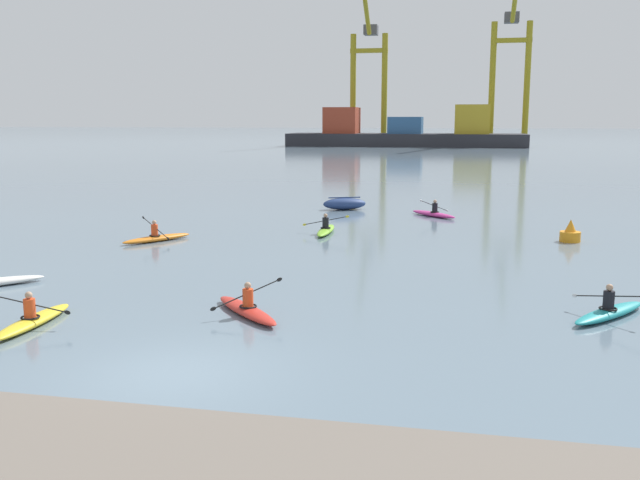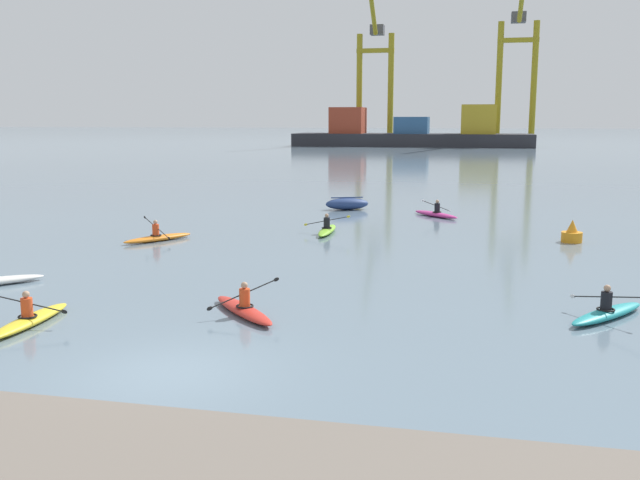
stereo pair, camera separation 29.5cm
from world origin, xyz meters
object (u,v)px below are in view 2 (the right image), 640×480
Objects in this scene: capsized_dinghy at (347,204)px; kayak_magenta at (436,214)px; kayak_lime at (327,230)px; gantry_crane_west at (375,67)px; kayak_teal at (607,312)px; kayak_orange at (158,237)px; kayak_red at (244,309)px; container_barge at (412,133)px; channel_buoy at (572,234)px; kayak_yellow at (30,319)px; gantry_crane_west_mid at (517,61)px.

capsized_dinghy is 1.00× the size of kayak_magenta.
kayak_magenta is at bearing 55.00° from kayak_lime.
kayak_teal is at bearing -79.22° from gantry_crane_west.
kayak_red is (7.52, -10.47, 0.00)m from kayak_orange.
kayak_orange is (-1.82, -110.73, -2.37)m from container_barge.
container_barge is at bearing 98.59° from channel_buoy.
container_barge is at bearing -40.90° from gantry_crane_west.
kayak_lime is 1.00× the size of kayak_yellow.
kayak_red is 0.85× the size of kayak_yellow.
kayak_red reaches higher than kayak_yellow.
gantry_crane_west_mid is 129.51m from kayak_red.
kayak_yellow is at bearing -133.91° from channel_buoy.
gantry_crane_west_mid is 132.30m from kayak_yellow.
gantry_crane_west is at bearing 97.10° from capsized_dinghy.
kayak_teal is (11.00, -21.17, -0.18)m from capsized_dinghy.
kayak_teal is (5.63, -19.22, -0.00)m from kayak_magenta.
kayak_magenta is at bearing 67.96° from kayak_yellow.
kayak_orange is 0.93× the size of kayak_yellow.
capsized_dinghy is at bearing 117.46° from kayak_teal.
kayak_teal and kayak_yellow have the same top height.
kayak_yellow reaches higher than capsized_dinghy.
gantry_crane_west_mid is at bearing 81.62° from kayak_yellow.
kayak_red is at bearing -169.76° from kayak_teal.
container_barge reaches higher than kayak_teal.
gantry_crane_west reaches higher than kayak_red.
kayak_teal is (24.18, -126.93, -15.75)m from gantry_crane_west.
capsized_dinghy is 0.93× the size of kayak_teal.
capsized_dinghy is 13.99m from kayak_orange.
kayak_magenta is (-6.29, 6.89, -0.19)m from channel_buoy.
gantry_crane_west is (-8.66, 7.50, 13.38)m from container_barge.
gantry_crane_west is 132.13m from kayak_yellow.
container_barge is 17.61m from gantry_crane_west.
kayak_teal is (9.82, 1.77, -0.00)m from kayak_red.
capsized_dinghy is 25.42m from kayak_yellow.
channel_buoy is at bearing -81.41° from container_barge.
kayak_magenta is 0.83× the size of kayak_yellow.
kayak_yellow is at bearing -112.04° from kayak_magenta.
kayak_orange reaches higher than kayak_red.
kayak_lime is at bearing 92.34° from kayak_red.
channel_buoy is 0.33× the size of kayak_teal.
gantry_crane_west_mid reaches higher than kayak_lime.
container_barge is 98.38m from capsized_dinghy.
channel_buoy is 0.34× the size of kayak_red.
gantry_crane_west reaches higher than kayak_magenta.
kayak_yellow is at bearing -105.74° from kayak_lime.
kayak_red is at bearing -54.31° from kayak_orange.
kayak_orange is 1.12× the size of kayak_magenta.
kayak_orange is 1.05× the size of kayak_teal.
channel_buoy is 17.57m from kayak_red.
kayak_orange is at bearing -100.38° from gantry_crane_west_mid.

